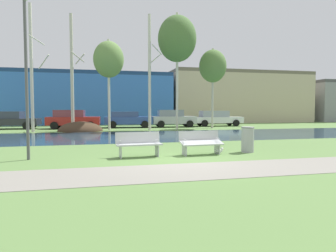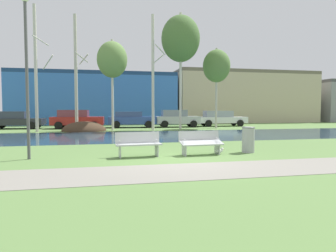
# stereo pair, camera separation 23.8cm
# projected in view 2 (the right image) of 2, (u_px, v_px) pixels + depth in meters

# --- Properties ---
(ground_plane) EXTENTS (120.00, 120.00, 0.00)m
(ground_plane) POSITION_uv_depth(u_px,v_px,m) (140.00, 135.00, 19.76)
(ground_plane) COLOR #5B7F42
(paved_path_strip) EXTENTS (60.00, 2.21, 0.01)m
(paved_path_strip) POSITION_uv_depth(u_px,v_px,m) (192.00, 171.00, 8.20)
(paved_path_strip) COLOR gray
(paved_path_strip) RESTS_ON ground
(river_band) EXTENTS (80.00, 7.80, 0.01)m
(river_band) POSITION_uv_depth(u_px,v_px,m) (142.00, 136.00, 18.76)
(river_band) COLOR #284256
(river_band) RESTS_ON ground
(soil_mound) EXTENTS (3.32, 2.95, 1.48)m
(soil_mound) POSITION_uv_depth(u_px,v_px,m) (84.00, 131.00, 22.97)
(soil_mound) COLOR #423021
(soil_mound) RESTS_ON ground
(bench_left) EXTENTS (1.63, 0.66, 0.87)m
(bench_left) POSITION_uv_depth(u_px,v_px,m) (138.00, 144.00, 10.61)
(bench_left) COLOR #B2B5B7
(bench_left) RESTS_ON ground
(bench_right) EXTENTS (1.63, 0.66, 0.87)m
(bench_right) POSITION_uv_depth(u_px,v_px,m) (201.00, 142.00, 11.10)
(bench_right) COLOR #B2B5B7
(bench_right) RESTS_ON ground
(trash_bin) EXTENTS (0.50, 0.50, 1.00)m
(trash_bin) POSITION_uv_depth(u_px,v_px,m) (248.00, 139.00, 11.69)
(trash_bin) COLOR #999B9E
(trash_bin) RESTS_ON ground
(seagull) EXTENTS (0.40, 0.15, 0.25)m
(seagull) POSITION_uv_depth(u_px,v_px,m) (219.00, 151.00, 11.21)
(seagull) COLOR white
(seagull) RESTS_ON ground
(streetlamp) EXTENTS (0.32, 0.32, 5.53)m
(streetlamp) POSITION_uv_depth(u_px,v_px,m) (26.00, 49.00, 9.91)
(streetlamp) COLOR #4C4C51
(streetlamp) RESTS_ON ground
(birch_far_left) EXTENTS (1.37, 2.18, 9.19)m
(birch_far_left) POSITION_uv_depth(u_px,v_px,m) (36.00, 68.00, 21.71)
(birch_far_left) COLOR beige
(birch_far_left) RESTS_ON ground
(birch_left) EXTENTS (1.13, 1.96, 9.02)m
(birch_left) POSITION_uv_depth(u_px,v_px,m) (76.00, 72.00, 23.48)
(birch_left) COLOR #BCB7A8
(birch_left) RESTS_ON ground
(birch_center_left) EXTENTS (2.35, 2.35, 7.10)m
(birch_center_left) POSITION_uv_depth(u_px,v_px,m) (112.00, 60.00, 23.45)
(birch_center_left) COLOR beige
(birch_center_left) RESTS_ON ground
(birch_center) EXTENTS (1.12, 1.86, 9.10)m
(birch_center) POSITION_uv_depth(u_px,v_px,m) (153.00, 72.00, 23.75)
(birch_center) COLOR beige
(birch_center) RESTS_ON ground
(birch_center_right) EXTENTS (3.14, 3.14, 9.49)m
(birch_center_right) POSITION_uv_depth(u_px,v_px,m) (181.00, 39.00, 24.44)
(birch_center_right) COLOR beige
(birch_center_right) RESTS_ON ground
(birch_right) EXTENTS (2.36, 2.36, 6.93)m
(birch_right) POSITION_uv_depth(u_px,v_px,m) (217.00, 66.00, 26.03)
(birch_right) COLOR #BCB7A8
(birch_right) RESTS_ON ground
(parked_van_nearest_dark) EXTENTS (4.62, 2.30, 1.48)m
(parked_van_nearest_dark) POSITION_uv_depth(u_px,v_px,m) (15.00, 120.00, 25.54)
(parked_van_nearest_dark) COLOR #282B30
(parked_van_nearest_dark) RESTS_ON ground
(parked_sedan_second_red) EXTENTS (4.46, 2.24, 1.60)m
(parked_sedan_second_red) POSITION_uv_depth(u_px,v_px,m) (77.00, 119.00, 25.84)
(parked_sedan_second_red) COLOR maroon
(parked_sedan_second_red) RESTS_ON ground
(parked_hatch_third_blue) EXTENTS (4.36, 2.26, 1.45)m
(parked_hatch_third_blue) POSITION_uv_depth(u_px,v_px,m) (131.00, 119.00, 27.30)
(parked_hatch_third_blue) COLOR #2D4793
(parked_hatch_third_blue) RESTS_ON ground
(parked_wagon_fourth_silver) EXTENTS (4.14, 2.16, 1.60)m
(parked_wagon_fourth_silver) POSITION_uv_depth(u_px,v_px,m) (177.00, 118.00, 28.02)
(parked_wagon_fourth_silver) COLOR #B2B5BC
(parked_wagon_fourth_silver) RESTS_ON ground
(parked_suv_fifth_white) EXTENTS (4.86, 2.19, 1.50)m
(parked_suv_fifth_white) POSITION_uv_depth(u_px,v_px,m) (220.00, 118.00, 29.42)
(parked_suv_fifth_white) COLOR silver
(parked_suv_fifth_white) RESTS_ON ground
(building_blue_store) EXTENTS (17.85, 6.32, 5.74)m
(building_blue_store) POSITION_uv_depth(u_px,v_px,m) (96.00, 99.00, 34.52)
(building_blue_store) COLOR #3870C6
(building_blue_store) RESTS_ON ground
(building_beige_block) EXTENTS (17.68, 6.08, 6.33)m
(building_beige_block) POSITION_uv_depth(u_px,v_px,m) (244.00, 97.00, 38.13)
(building_beige_block) COLOR #BCAD8E
(building_beige_block) RESTS_ON ground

